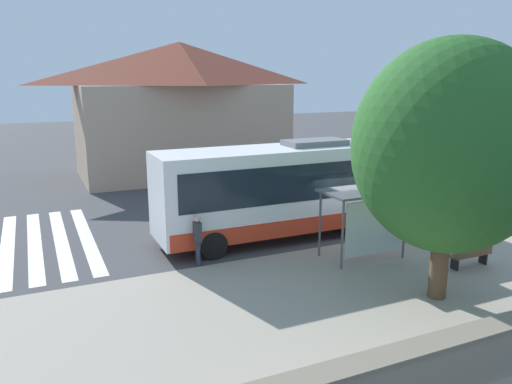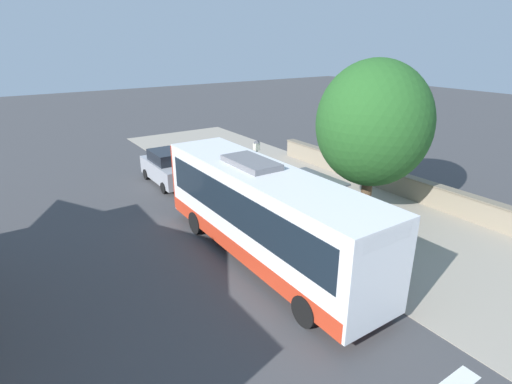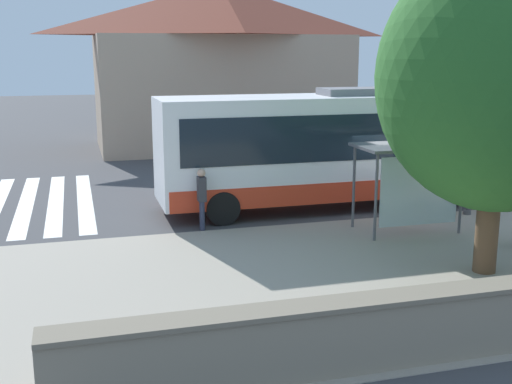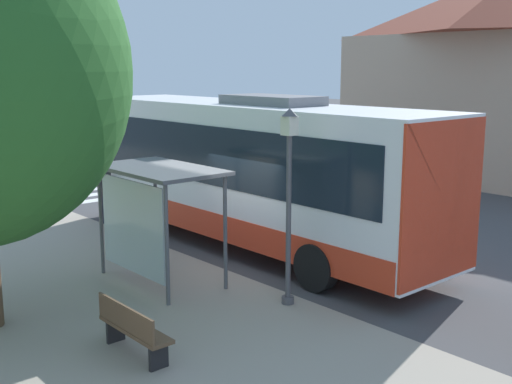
% 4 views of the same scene
% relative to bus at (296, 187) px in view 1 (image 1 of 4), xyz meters
% --- Properties ---
extents(ground_plane, '(120.00, 120.00, 0.00)m').
position_rel_bus_xyz_m(ground_plane, '(-1.73, -1.31, -1.98)').
color(ground_plane, '#424244').
rests_on(ground_plane, ground).
extents(sidewalk_plaza, '(9.00, 44.00, 0.02)m').
position_rel_bus_xyz_m(sidewalk_plaza, '(-6.23, -1.31, -1.97)').
color(sidewalk_plaza, '#9E9384').
rests_on(sidewalk_plaza, ground).
extents(crosswalk_stripes, '(9.00, 5.25, 0.01)m').
position_rel_bus_xyz_m(crosswalk_stripes, '(3.27, 10.15, -1.98)').
color(crosswalk_stripes, silver).
rests_on(crosswalk_stripes, ground).
extents(background_building, '(7.32, 13.24, 8.36)m').
position_rel_bus_xyz_m(background_building, '(14.38, 0.45, 2.32)').
color(background_building, tan).
rests_on(background_building, ground).
extents(bus, '(2.67, 11.21, 3.84)m').
position_rel_bus_xyz_m(bus, '(0.00, 0.00, 0.00)').
color(bus, white).
rests_on(bus, ground).
extents(bus_shelter, '(1.70, 2.89, 2.46)m').
position_rel_bus_xyz_m(bus_shelter, '(-3.37, -0.89, 0.06)').
color(bus_shelter, '#515459').
rests_on(bus_shelter, ground).
extents(pedestrian, '(0.34, 0.24, 1.78)m').
position_rel_bus_xyz_m(pedestrian, '(-1.58, 4.63, -0.93)').
color(pedestrian, '#2D3347').
rests_on(pedestrian, ground).
extents(bench, '(0.40, 1.63, 0.88)m').
position_rel_bus_xyz_m(bench, '(-5.55, -3.66, -1.50)').
color(bench, brown).
rests_on(bench, ground).
extents(street_lamp_near, '(0.28, 0.28, 3.76)m').
position_rel_bus_xyz_m(street_lamp_near, '(-2.14, -3.63, 0.27)').
color(street_lamp_near, '#4C4C51').
rests_on(street_lamp_near, ground).
extents(shade_tree, '(5.33, 5.33, 7.36)m').
position_rel_bus_xyz_m(shade_tree, '(-6.85, -0.93, 2.44)').
color(shade_tree, brown).
rests_on(shade_tree, ground).
extents(parked_car_behind_bus, '(1.87, 4.49, 1.96)m').
position_rel_bus_xyz_m(parked_car_behind_bus, '(-0.30, -10.42, -1.03)').
color(parked_car_behind_bus, '#9EA0A8').
rests_on(parked_car_behind_bus, ground).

